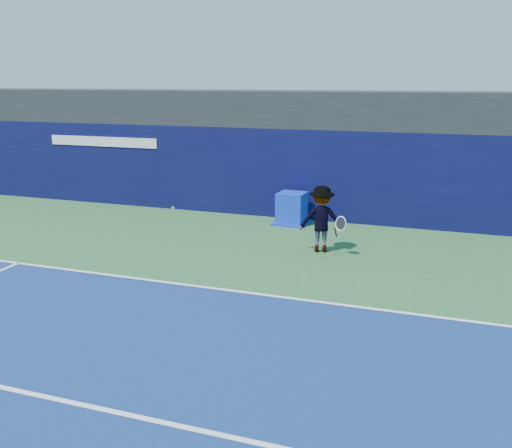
# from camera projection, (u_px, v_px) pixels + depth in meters

# --- Properties ---
(ground) EXTENTS (80.00, 80.00, 0.00)m
(ground) POSITION_uv_depth(u_px,v_px,m) (124.00, 342.00, 10.27)
(ground) COLOR #2B6030
(ground) RESTS_ON ground
(baseline) EXTENTS (24.00, 0.10, 0.01)m
(baseline) POSITION_uv_depth(u_px,v_px,m) (195.00, 286.00, 13.01)
(baseline) COLOR white
(baseline) RESTS_ON ground
(service_line) EXTENTS (24.00, 0.10, 0.01)m
(service_line) POSITION_uv_depth(u_px,v_px,m) (50.00, 398.00, 8.44)
(service_line) COLOR white
(service_line) RESTS_ON ground
(stadium_band) EXTENTS (36.00, 3.00, 1.20)m
(stadium_band) POSITION_uv_depth(u_px,v_px,m) (297.00, 108.00, 19.89)
(stadium_band) COLOR black
(stadium_band) RESTS_ON back_wall_assembly
(back_wall_assembly) EXTENTS (36.00, 1.03, 3.00)m
(back_wall_assembly) POSITION_uv_depth(u_px,v_px,m) (288.00, 172.00, 19.50)
(back_wall_assembly) COLOR #090B35
(back_wall_assembly) RESTS_ON ground
(equipment_cart) EXTENTS (1.12, 1.12, 1.03)m
(equipment_cart) POSITION_uv_depth(u_px,v_px,m) (292.00, 209.00, 18.57)
(equipment_cart) COLOR #0D2BC1
(equipment_cart) RESTS_ON ground
(tennis_player) EXTENTS (1.41, 0.95, 1.82)m
(tennis_player) POSITION_uv_depth(u_px,v_px,m) (321.00, 219.00, 15.44)
(tennis_player) COLOR silver
(tennis_player) RESTS_ON ground
(tennis_ball) EXTENTS (0.07, 0.07, 0.07)m
(tennis_ball) POSITION_uv_depth(u_px,v_px,m) (173.00, 208.00, 15.83)
(tennis_ball) COLOR #B9E719
(tennis_ball) RESTS_ON ground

